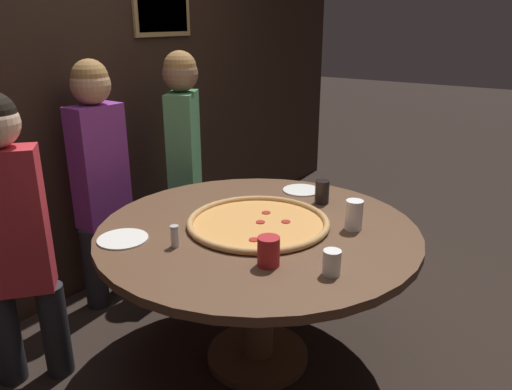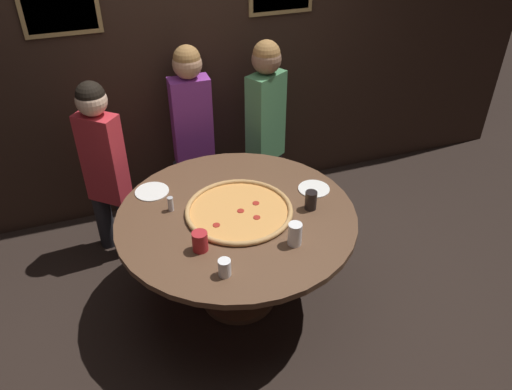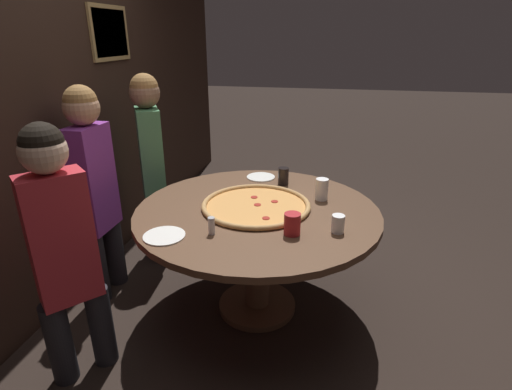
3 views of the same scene
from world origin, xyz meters
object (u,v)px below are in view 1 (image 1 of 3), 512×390
dining_table (258,254)px  giant_pizza (258,222)px  drink_cup_front_edge (322,192)px  diner_far_right (100,171)px  drink_cup_far_left (354,215)px  white_plate_left_side (123,239)px  white_plate_right_side (301,190)px  drink_cup_near_right (332,263)px  condiment_shaker (175,236)px  diner_side_left (184,153)px  drink_cup_far_right (269,251)px  diner_centre_back (13,228)px

dining_table → giant_pizza: giant_pizza is taller
drink_cup_front_edge → diner_far_right: bearing=111.6°
dining_table → giant_pizza: size_ratio=2.22×
drink_cup_far_left → white_plate_left_side: bearing=130.7°
drink_cup_far_left → diner_far_right: diner_far_right is taller
white_plate_right_side → drink_cup_near_right: bearing=-144.1°
giant_pizza → drink_cup_far_left: (0.21, -0.39, 0.06)m
condiment_shaker → diner_side_left: size_ratio=0.07×
drink_cup_far_right → giant_pizza: bearing=39.7°
drink_cup_front_edge → drink_cup_far_left: 0.36m
drink_cup_far_right → diner_far_right: diner_far_right is taller
white_plate_right_side → white_plate_left_side: (-1.03, 0.33, 0.00)m
condiment_shaker → diner_centre_back: 0.74m
diner_centre_back → drink_cup_near_right: bearing=151.7°
condiment_shaker → diner_far_right: (0.36, 0.92, 0.04)m
dining_table → white_plate_right_side: white_plate_right_side is taller
giant_pizza → condiment_shaker: condiment_shaker is taller
dining_table → white_plate_right_side: size_ratio=7.13×
drink_cup_far_right → diner_far_right: 1.38m
dining_table → diner_side_left: 1.12m
white_plate_left_side → giant_pizza: bearing=-40.4°
white_plate_left_side → drink_cup_far_right: bearing=-76.3°
diner_far_right → diner_side_left: diner_side_left is taller
white_plate_right_side → white_plate_left_side: size_ratio=0.94×
giant_pizza → diner_centre_back: bearing=132.2°
giant_pizza → drink_cup_near_right: (-0.24, -0.50, 0.04)m
white_plate_right_side → diner_far_right: size_ratio=0.14×
drink_cup_far_right → drink_cup_front_edge: bearing=11.2°
white_plate_left_side → drink_cup_near_right: bearing=-75.5°
dining_table → diner_far_right: 1.12m
giant_pizza → diner_side_left: size_ratio=0.46×
drink_cup_near_right → diner_far_right: size_ratio=0.07×
drink_cup_near_right → diner_centre_back: (-0.50, 1.32, -0.00)m
drink_cup_near_right → diner_side_left: bearing=61.8°
drink_cup_far_left → diner_far_right: size_ratio=0.10×
white_plate_left_side → diner_far_right: bearing=56.8°
giant_pizza → diner_side_left: (0.53, 0.94, 0.09)m
giant_pizza → drink_cup_far_left: 0.45m
diner_far_right → condiment_shaker: bearing=69.0°
giant_pizza → condiment_shaker: (-0.40, 0.16, 0.04)m
condiment_shaker → diner_far_right: 0.99m
dining_table → diner_centre_back: diner_centre_back is taller
drink_cup_far_right → diner_centre_back: diner_centre_back is taller
drink_cup_far_right → diner_centre_back: size_ratio=0.09×
drink_cup_far_right → diner_far_right: bearing=78.2°
diner_side_left → drink_cup_far_left: bearing=46.5°
dining_table → white_plate_left_side: size_ratio=6.72×
dining_table → white_plate_left_side: white_plate_left_side is taller
drink_cup_far_left → white_plate_left_side: 1.05m
white_plate_right_side → diner_centre_back: 1.49m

